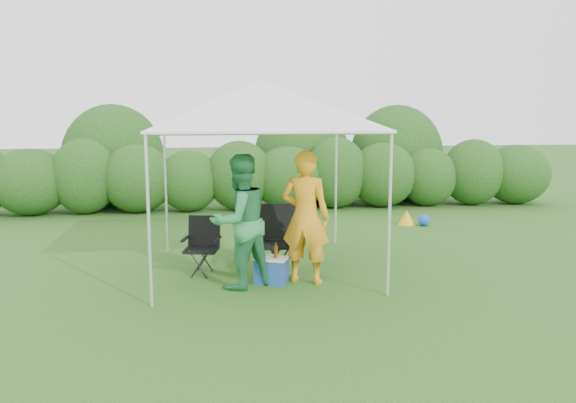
{
  "coord_description": "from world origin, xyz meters",
  "views": [
    {
      "loc": [
        -0.8,
        -7.78,
        2.31
      ],
      "look_at": [
        0.39,
        0.4,
        1.05
      ],
      "focal_mm": 35.0,
      "sensor_mm": 36.0,
      "label": 1
    }
  ],
  "objects": [
    {
      "name": "woman",
      "position": [
        -0.37,
        -0.36,
        0.91
      ],
      "size": [
        1.11,
        1.04,
        1.82
      ],
      "primitive_type": "imported",
      "rotation": [
        0.0,
        0.0,
        3.67
      ],
      "color": "#2B854A",
      "rests_on": "ground"
    },
    {
      "name": "bottle",
      "position": [
        0.12,
        -0.29,
        0.48
      ],
      "size": [
        0.06,
        0.06,
        0.21
      ],
      "primitive_type": "cylinder",
      "color": "#592D0C",
      "rests_on": "cooler"
    },
    {
      "name": "chair_left",
      "position": [
        -0.88,
        0.41,
        0.48
      ],
      "size": [
        0.6,
        0.56,
        0.85
      ],
      "rotation": [
        0.0,
        0.0,
        -0.22
      ],
      "color": "black",
      "rests_on": "ground"
    },
    {
      "name": "chair_right",
      "position": [
        0.22,
        0.3,
        0.57
      ],
      "size": [
        0.64,
        0.58,
        1.01
      ],
      "rotation": [
        0.0,
        0.0,
        -0.02
      ],
      "color": "black",
      "rests_on": "ground"
    },
    {
      "name": "ground",
      "position": [
        0.0,
        0.0,
        0.0
      ],
      "size": [
        70.0,
        70.0,
        0.0
      ],
      "primitive_type": "plane",
      "color": "#31611E"
    },
    {
      "name": "man",
      "position": [
        0.54,
        -0.27,
        0.93
      ],
      "size": [
        0.8,
        0.69,
        1.86
      ],
      "primitive_type": "imported",
      "rotation": [
        0.0,
        0.0,
        2.71
      ],
      "color": "orange",
      "rests_on": "ground"
    },
    {
      "name": "cooler",
      "position": [
        0.06,
        -0.25,
        0.19
      ],
      "size": [
        0.54,
        0.48,
        0.37
      ],
      "rotation": [
        0.0,
        0.0,
        -0.42
      ],
      "color": "#1F498F",
      "rests_on": "ground"
    },
    {
      "name": "hedge",
      "position": [
        0.12,
        6.0,
        0.82
      ],
      "size": [
        16.33,
        1.53,
        1.8
      ],
      "color": "#255219",
      "rests_on": "ground"
    },
    {
      "name": "lawn_toy",
      "position": [
        3.53,
        3.55,
        0.15
      ],
      "size": [
        0.62,
        0.51,
        0.31
      ],
      "color": "gold",
      "rests_on": "ground"
    },
    {
      "name": "canopy",
      "position": [
        0.0,
        0.5,
        2.46
      ],
      "size": [
        3.1,
        3.1,
        2.83
      ],
      "color": "silver",
      "rests_on": "ground"
    }
  ]
}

